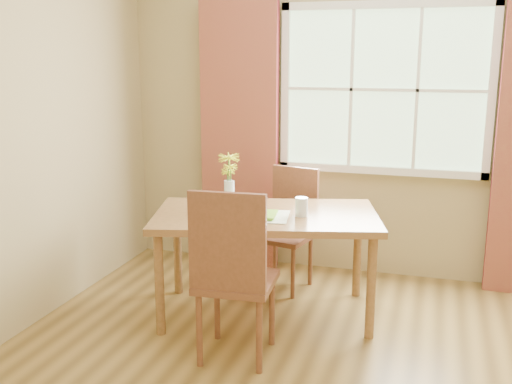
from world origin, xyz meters
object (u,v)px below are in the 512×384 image
object	(u,v)px
dining_table	(266,224)
croissant_sandwich	(250,207)
flower_vase	(229,175)
chair_near	(232,270)
water_glass	(301,207)
chair_far	(289,222)

from	to	relation	value
dining_table	croissant_sandwich	bearing A→B (deg)	-125.39
flower_vase	chair_near	bearing A→B (deg)	-69.54
dining_table	water_glass	size ratio (longest dim) A/B	13.14
dining_table	croissant_sandwich	distance (m)	0.23
chair_far	water_glass	distance (m)	0.68
chair_far	croissant_sandwich	world-z (taller)	chair_far
chair_far	water_glass	xyz separation A→B (m)	(0.23, -0.58, 0.28)
croissant_sandwich	water_glass	size ratio (longest dim) A/B	1.56
chair_near	flower_vase	distance (m)	0.95
dining_table	water_glass	bearing A→B (deg)	-16.36
water_glass	dining_table	bearing A→B (deg)	178.37
water_glass	flower_vase	distance (m)	0.58
croissant_sandwich	dining_table	bearing A→B (deg)	36.66
chair_far	flower_vase	distance (m)	0.72
dining_table	flower_vase	xyz separation A→B (m)	(-0.30, 0.11, 0.30)
water_glass	chair_far	bearing A→B (deg)	111.37
chair_near	dining_table	bearing A→B (deg)	86.64
chair_near	chair_far	xyz separation A→B (m)	(0.01, 1.28, -0.07)
chair_far	croissant_sandwich	xyz separation A→B (m)	(-0.08, -0.74, 0.30)
chair_near	croissant_sandwich	xyz separation A→B (m)	(-0.07, 0.54, 0.23)
chair_far	croissant_sandwich	size ratio (longest dim) A/B	4.70
croissant_sandwich	flower_vase	bearing A→B (deg)	98.06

